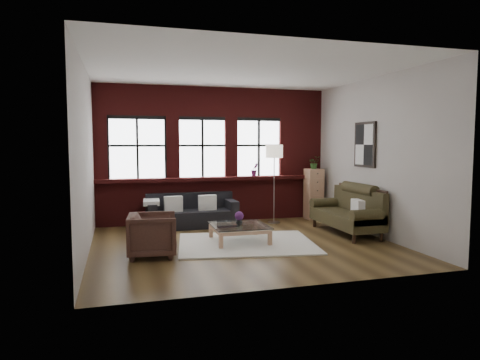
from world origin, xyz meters
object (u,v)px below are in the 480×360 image
object	(u,v)px
floor_lamp	(274,181)
armchair	(153,235)
dark_sofa	(192,211)
coffee_table	(239,234)
vintage_settee	(346,209)
vase	(239,221)
drawer_chest	(314,194)

from	to	relation	value
floor_lamp	armchair	bearing A→B (deg)	-142.94
dark_sofa	coffee_table	distance (m)	1.87
vintage_settee	coffee_table	bearing A→B (deg)	-176.33
dark_sofa	coffee_table	size ratio (longest dim) A/B	1.93
armchair	coffee_table	bearing A→B (deg)	-65.32
dark_sofa	vintage_settee	xyz separation A→B (m)	(2.95, -1.60, 0.15)
vintage_settee	armchair	bearing A→B (deg)	-169.76
vintage_settee	armchair	xyz separation A→B (m)	(-4.01, -0.72, -0.15)
coffee_table	vase	xyz separation A→B (m)	(-0.00, 0.00, 0.24)
drawer_chest	floor_lamp	size ratio (longest dim) A/B	0.63
dark_sofa	armchair	distance (m)	2.56
vintage_settee	vase	distance (m)	2.35
coffee_table	vintage_settee	bearing A→B (deg)	3.67
vase	coffee_table	bearing A→B (deg)	-45.00
floor_lamp	dark_sofa	bearing A→B (deg)	177.95
vase	dark_sofa	bearing A→B (deg)	109.09
coffee_table	armchair	bearing A→B (deg)	-160.95
drawer_chest	floor_lamp	world-z (taller)	floor_lamp
dark_sofa	vase	world-z (taller)	dark_sofa
vintage_settee	drawer_chest	world-z (taller)	drawer_chest
vintage_settee	coffee_table	world-z (taller)	vintage_settee
vintage_settee	vase	xyz separation A→B (m)	(-2.35, -0.15, -0.11)
coffee_table	drawer_chest	world-z (taller)	drawer_chest
coffee_table	floor_lamp	xyz separation A→B (m)	(1.33, 1.69, 0.83)
vintage_settee	floor_lamp	distance (m)	1.90
dark_sofa	drawer_chest	distance (m)	3.09
vintage_settee	vase	bearing A→B (deg)	-176.33
armchair	coffee_table	world-z (taller)	armchair
vase	floor_lamp	bearing A→B (deg)	51.72
armchair	floor_lamp	xyz separation A→B (m)	(2.99, 2.26, 0.64)
coffee_table	drawer_chest	distance (m)	3.17
dark_sofa	vintage_settee	bearing A→B (deg)	-28.52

